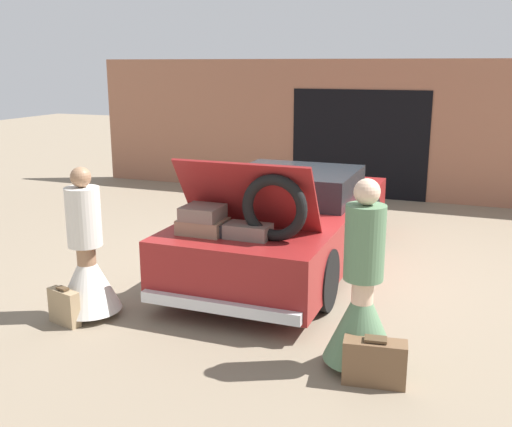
% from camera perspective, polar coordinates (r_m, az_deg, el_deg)
% --- Properties ---
extents(ground_plane, '(40.00, 40.00, 0.00)m').
position_cam_1_polar(ground_plane, '(8.37, 3.12, -4.78)').
color(ground_plane, '#7F705B').
extents(garage_wall_back, '(12.00, 0.14, 2.80)m').
position_cam_1_polar(garage_wall_back, '(12.54, 9.87, 7.87)').
color(garage_wall_back, '#9E664C').
rests_on(garage_wall_back, ground_plane).
extents(car, '(1.91, 4.71, 1.69)m').
position_cam_1_polar(car, '(8.18, 3.14, -0.81)').
color(car, maroon).
rests_on(car, ground_plane).
extents(person_left, '(0.70, 0.70, 1.66)m').
position_cam_1_polar(person_left, '(6.75, -15.80, -4.74)').
color(person_left, '#997051').
rests_on(person_left, ground_plane).
extents(person_right, '(0.67, 0.67, 1.76)m').
position_cam_1_polar(person_right, '(5.49, 10.06, -8.40)').
color(person_right, beige).
rests_on(person_right, ground_plane).
extents(suitcase_beside_left_person, '(0.41, 0.22, 0.41)m').
position_cam_1_polar(suitcase_beside_left_person, '(6.75, -17.81, -8.47)').
color(suitcase_beside_left_person, '#9E8460').
rests_on(suitcase_beside_left_person, ground_plane).
extents(suitcase_beside_right_person, '(0.57, 0.28, 0.43)m').
position_cam_1_polar(suitcase_beside_right_person, '(5.42, 11.22, -13.71)').
color(suitcase_beside_right_person, brown).
rests_on(suitcase_beside_right_person, ground_plane).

